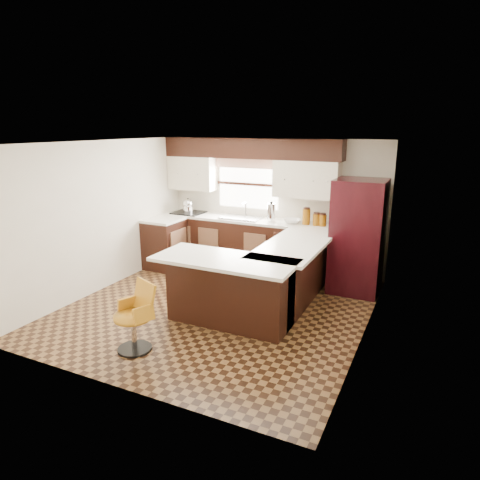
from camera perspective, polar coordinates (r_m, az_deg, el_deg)
The scene contains 30 objects.
floor at distance 6.44m, azimuth -2.96°, elevation -9.01°, with size 4.40×4.40×0.00m, color #49301A.
ceiling at distance 5.88m, azimuth -3.28°, elevation 12.85°, with size 4.40×4.40×0.00m, color silver.
wall_back at distance 8.01m, azimuth 4.40°, elevation 4.78°, with size 4.40×4.40×0.00m, color beige.
wall_front at distance 4.33m, azimuth -17.12°, elevation -4.88°, with size 4.40×4.40×0.00m, color beige.
wall_left at distance 7.27m, azimuth -17.87°, elevation 3.03°, with size 4.40×4.40×0.00m, color beige.
wall_right at distance 5.41m, azimuth 16.89°, elevation -0.89°, with size 4.40×4.40×0.00m, color beige.
base_cab_back at distance 8.08m, azimuth 0.55°, elevation -0.54°, with size 3.30×0.60×0.90m, color black.
base_cab_left at distance 8.19m, azimuth -9.99°, elevation -0.55°, with size 0.60×0.70×0.90m, color black.
counter_back at distance 7.97m, azimuth 0.56°, elevation 2.73°, with size 3.30×0.60×0.04m, color silver.
counter_left at distance 8.08m, azimuth -10.14°, elevation 2.67°, with size 0.60×0.70×0.04m, color silver.
soffit at distance 7.88m, azimuth 1.31°, elevation 12.12°, with size 3.40×0.35×0.36m, color black.
upper_cab_left at distance 8.49m, azimuth -6.34°, elevation 8.87°, with size 0.94×0.35×0.64m, color beige.
upper_cab_right at distance 7.55m, azimuth 8.86°, elevation 8.01°, with size 1.14×0.35×0.64m, color beige.
window_pane at distance 8.13m, azimuth 1.08°, elevation 7.47°, with size 1.20×0.02×0.90m, color white.
valance at distance 8.05m, azimuth 0.98°, elevation 10.19°, with size 1.30×0.06×0.18m, color #D19B93.
sink at distance 7.96m, azimuth 0.17°, elevation 3.00°, with size 0.75×0.45×0.03m, color #B2B2B7.
dishwasher at distance 7.48m, azimuth 6.61°, elevation -2.10°, with size 0.58×0.03×0.78m, color black.
cooktop at distance 8.50m, azimuth -6.87°, elevation 3.65°, with size 0.58×0.50×0.03m, color black.
peninsula_long at distance 6.47m, azimuth 6.70°, elevation -4.67°, with size 0.60×1.95×0.90m, color black.
peninsula_return at distance 5.82m, azimuth -1.38°, elevation -6.89°, with size 1.65×0.60×0.90m, color black.
counter_pen_long at distance 6.32m, azimuth 7.26°, elevation -0.69°, with size 0.84×1.95×0.04m, color silver.
counter_pen_return at distance 5.59m, azimuth -2.00°, elevation -2.68°, with size 1.89×0.84×0.04m, color silver.
refrigerator at distance 7.05m, azimuth 15.42°, elevation 0.44°, with size 0.78×0.75×1.82m, color black.
bar_chair at distance 5.30m, azimuth -14.12°, elevation -10.05°, with size 0.45×0.45×0.84m, color #BC7B19, non-canonical shape.
kettle at distance 8.48m, azimuth -6.94°, elevation 4.66°, with size 0.20×0.20×0.28m, color silver, non-canonical shape.
percolator at distance 7.72m, azimuth 4.17°, elevation 3.69°, with size 0.14×0.14×0.32m, color silver.
mixing_bowl at distance 7.62m, azimuth 6.91°, elevation 2.51°, with size 0.30×0.30×0.07m, color white.
canister_large at distance 7.54m, azimuth 8.83°, elevation 3.08°, with size 0.13×0.13×0.27m, color #7A4509.
canister_med at distance 7.50m, azimuth 10.15°, elevation 2.68°, with size 0.13×0.13×0.20m, color #7A4509.
canister_small at distance 7.48m, azimuth 10.94°, elevation 2.58°, with size 0.13×0.13×0.20m, color #7A4509.
Camera 1 is at (2.81, -5.17, 2.63)m, focal length 32.00 mm.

